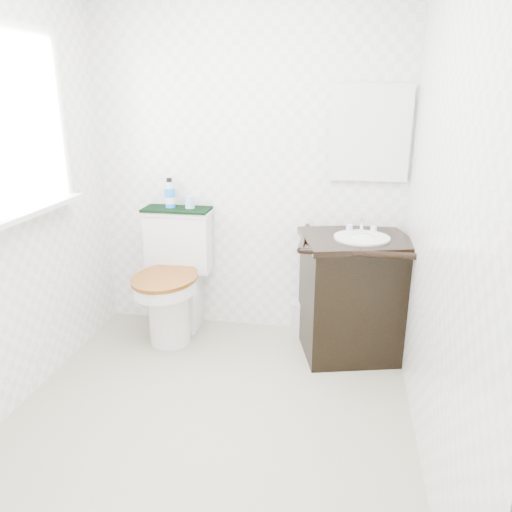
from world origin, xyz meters
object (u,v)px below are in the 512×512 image
(trash_bin, at_px, (304,318))
(cup, at_px, (190,202))
(mouthwash_bottle, at_px, (170,194))
(toilet, at_px, (175,283))
(vanity, at_px, (353,293))

(trash_bin, height_order, cup, cup)
(cup, bearing_deg, mouthwash_bottle, 179.42)
(mouthwash_bottle, bearing_deg, toilet, -70.56)
(toilet, distance_m, mouthwash_bottle, 0.64)
(toilet, height_order, cup, cup)
(toilet, bearing_deg, vanity, -2.66)
(mouthwash_bottle, bearing_deg, trash_bin, -1.40)
(trash_bin, xyz_separation_m, mouthwash_bottle, (-0.98, 0.02, 0.88))
(vanity, bearing_deg, trash_bin, 151.79)
(toilet, xyz_separation_m, cup, (0.09, 0.15, 0.57))
(mouthwash_bottle, xyz_separation_m, cup, (0.15, -0.00, -0.05))
(toilet, xyz_separation_m, mouthwash_bottle, (-0.05, 0.15, 0.63))
(trash_bin, xyz_separation_m, cup, (-0.84, 0.02, 0.83))
(mouthwash_bottle, bearing_deg, cup, -0.58)
(mouthwash_bottle, relative_size, cup, 2.43)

